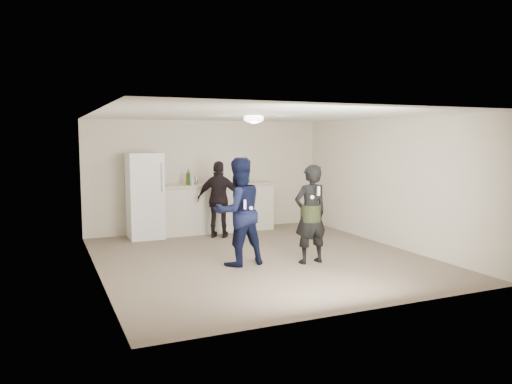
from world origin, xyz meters
name	(u,v)px	position (x,y,z in m)	size (l,w,h in m)	color
floor	(261,258)	(0.00, 0.00, 0.00)	(6.00, 6.00, 0.00)	#6B5B4C
ceiling	(261,115)	(0.00, 0.00, 2.50)	(6.00, 6.00, 0.00)	silver
wall_back	(207,176)	(0.00, 3.00, 1.25)	(6.00, 6.00, 0.00)	beige
wall_front	(363,210)	(0.00, -3.00, 1.25)	(6.00, 6.00, 0.00)	beige
wall_left	(96,194)	(-2.75, 0.00, 1.25)	(6.00, 6.00, 0.00)	beige
wall_right	(389,182)	(2.75, 0.00, 1.25)	(6.00, 6.00, 0.00)	beige
counter	(216,209)	(0.10, 2.67, 0.53)	(2.60, 0.56, 1.05)	silver
counter_top	(216,185)	(0.10, 2.67, 1.07)	(2.68, 0.64, 0.04)	beige
fridge	(145,196)	(-1.51, 2.60, 0.90)	(0.70, 0.70, 1.80)	white
fridge_handle	(162,178)	(-1.23, 2.23, 1.30)	(0.02, 0.02, 0.60)	#B5B5B9
ceiling_dome	(254,119)	(0.00, 0.30, 2.45)	(0.36, 0.36, 0.16)	white
shaker	(196,181)	(-0.36, 2.67, 1.18)	(0.08, 0.08, 0.17)	#ADACB1
man	(238,212)	(-0.54, -0.30, 0.90)	(0.87, 0.68, 1.79)	#101945
woman	(311,214)	(0.62, -0.66, 0.83)	(0.61, 0.40, 1.67)	black
camo_shorts	(311,213)	(0.62, -0.66, 0.85)	(0.34, 0.34, 0.28)	#293518
spectator	(219,199)	(-0.05, 2.03, 0.81)	(0.95, 0.40, 1.63)	black
remote_man	(245,204)	(-0.54, -0.58, 1.05)	(0.04, 0.04, 0.15)	white
nunchuk_man	(251,208)	(-0.42, -0.55, 0.98)	(0.07, 0.07, 0.07)	white
remote_woman	(318,191)	(0.62, -0.91, 1.25)	(0.04, 0.04, 0.15)	white
nunchuk_woman	(312,197)	(0.52, -0.88, 1.15)	(0.07, 0.07, 0.07)	white
bottle_cluster	(209,179)	(-0.07, 2.69, 1.20)	(1.49, 0.37, 0.27)	#9A7816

